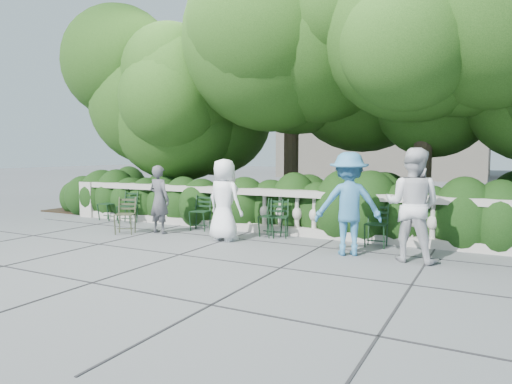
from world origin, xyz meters
The scene contains 15 objects.
ground centered at (0.00, 0.00, 0.00)m, with size 90.00×90.00×0.00m, color #515458.
balustrade centered at (0.00, 1.80, 0.49)m, with size 12.00×0.44×1.00m.
shrub_hedge centered at (0.00, 3.00, 0.00)m, with size 15.00×2.60×1.70m, color black, non-canonical shape.
tree_canopy centered at (0.69, 3.19, 3.96)m, with size 15.04×6.52×6.78m.
chair_a centered at (-4.80, 1.34, 0.00)m, with size 0.44×0.48×0.84m, color black, non-canonical shape.
chair_b centered at (-3.92, 1.18, 0.00)m, with size 0.44×0.48×0.84m, color black, non-canonical shape.
chair_c centered at (-1.65, 1.19, 0.00)m, with size 0.44×0.48×0.84m, color black, non-canonical shape.
chair_d centered at (0.40, 1.22, 0.00)m, with size 0.44×0.48×0.84m, color black, non-canonical shape.
chair_e centered at (0.16, 1.19, 0.00)m, with size 0.44×0.48×0.84m, color black, non-canonical shape.
chair_f centered at (2.46, 1.20, 0.00)m, with size 0.44×0.48×0.84m, color black, non-canonical shape.
chair_weathered centered at (-2.81, 0.00, 0.00)m, with size 0.44×0.48×0.84m, color black, non-canonical shape.
person_businessman centered at (-0.51, 0.54, 0.85)m, with size 0.83×0.54×1.70m, color white.
person_woman_grey centered at (-2.25, 0.57, 0.77)m, with size 0.56×0.37×1.54m, color #46464B.
person_casual_man centered at (3.25, 0.48, 0.96)m, with size 0.93×0.72×1.91m, color silver.
person_older_blue centered at (2.17, 0.45, 0.92)m, with size 1.19×0.68×1.84m, color teal.
Camera 1 is at (4.48, -7.47, 1.84)m, focal length 32.00 mm.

